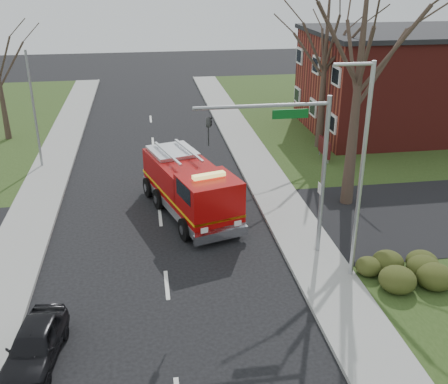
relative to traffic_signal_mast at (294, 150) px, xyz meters
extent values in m
plane|color=black|center=(-5.21, -1.50, -4.71)|extent=(120.00, 120.00, 0.00)
cube|color=gray|center=(0.99, -1.50, -4.63)|extent=(2.40, 80.00, 0.15)
cube|color=maroon|center=(13.79, 16.50, -1.21)|extent=(15.00, 10.00, 7.00)
cube|color=black|center=(13.79, 16.50, 2.39)|extent=(15.40, 10.40, 0.30)
cube|color=silver|center=(6.24, 16.50, -2.71)|extent=(0.12, 1.40, 1.20)
cube|color=#451012|center=(5.29, 11.00, -3.81)|extent=(0.12, 2.00, 1.00)
cylinder|color=gray|center=(5.29, 10.20, -4.26)|extent=(0.08, 0.08, 0.90)
cylinder|color=gray|center=(5.29, 11.80, -4.26)|extent=(0.08, 0.08, 0.90)
ellipsoid|color=#293513|center=(3.79, -2.50, -4.13)|extent=(2.80, 2.00, 0.90)
cone|color=#33271E|center=(4.29, 4.50, 1.29)|extent=(0.64, 0.64, 12.00)
cone|color=#33271E|center=(5.79, 13.50, 0.54)|extent=(0.56, 0.56, 10.50)
cylinder|color=gray|center=(1.29, 0.00, -1.31)|extent=(0.18, 0.18, 6.80)
cylinder|color=gray|center=(-1.31, 0.00, 1.79)|extent=(5.20, 0.14, 0.14)
cube|color=#0C591E|center=(-0.21, 0.00, 1.44)|extent=(1.40, 0.06, 0.35)
imported|color=black|center=(-3.31, 0.00, 1.44)|extent=(0.22, 0.18, 1.10)
cylinder|color=#B7BABF|center=(1.99, -2.00, -0.51)|extent=(0.16, 0.16, 8.40)
cylinder|color=#B7BABF|center=(1.29, -2.00, 3.59)|extent=(1.40, 0.12, 0.12)
cylinder|color=gray|center=(-12.01, 12.50, -1.21)|extent=(0.14, 0.14, 7.00)
cube|color=#A10807|center=(-4.04, 5.88, -3.26)|extent=(3.71, 5.36, 1.97)
cube|color=#A10807|center=(-3.04, 2.46, -3.12)|extent=(3.02, 3.02, 2.25)
cube|color=#B7BABF|center=(-3.72, 4.80, -4.05)|extent=(4.41, 7.70, 0.42)
cube|color=#E5B20C|center=(-3.72, 4.80, -3.54)|extent=(4.42, 7.70, 0.11)
cube|color=black|center=(-2.75, 1.48, -2.41)|extent=(2.07, 0.69, 0.80)
cube|color=#E5D866|center=(-3.04, 2.46, -1.85)|extent=(1.53, 0.74, 0.17)
cylinder|color=black|center=(-4.18, 2.03, -4.19)|extent=(0.60, 1.08, 1.03)
cylinder|color=black|center=(-1.84, 2.72, -4.19)|extent=(0.60, 1.08, 1.03)
cylinder|color=black|center=(-5.68, 7.15, -4.19)|extent=(0.60, 1.08, 1.03)
cylinder|color=black|center=(-3.35, 7.84, -4.19)|extent=(0.60, 1.08, 1.03)
imported|color=black|center=(-9.41, -5.07, -4.10)|extent=(1.87, 3.74, 1.22)
camera|label=1|loc=(-5.64, -18.68, 6.58)|focal=42.00mm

